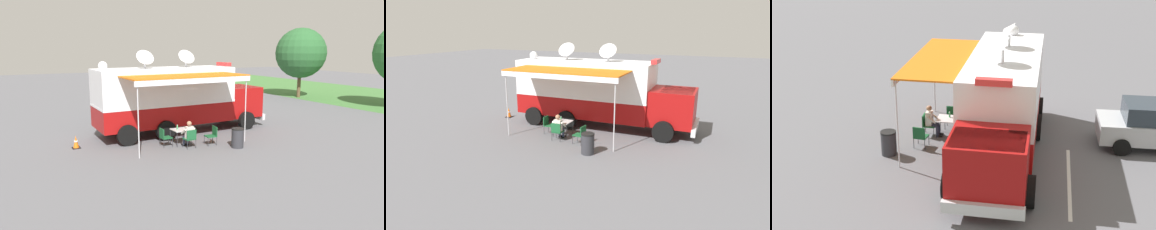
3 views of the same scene
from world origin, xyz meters
TOP-DOWN VIEW (x-y plane):
  - ground_plane at (0.00, 0.00)m, footprint 100.00×100.00m
  - lot_stripe at (-2.51, 2.65)m, footprint 0.21×4.80m
  - command_truck at (0.02, 0.75)m, footprint 5.00×9.54m
  - folding_table at (2.28, -0.20)m, footprint 0.82×0.82m
  - water_bottle at (2.21, -0.34)m, footprint 0.07×0.07m
  - folding_chair_at_table at (3.08, -0.10)m, footprint 0.49×0.49m
  - folding_chair_beside_table at (2.28, -1.05)m, footprint 0.49×0.49m
  - folding_chair_spare_by_truck at (3.01, 1.12)m, footprint 0.52×0.52m
  - seated_responder at (2.89, -0.10)m, footprint 0.67×0.56m
  - trash_bin at (3.99, 1.88)m, footprint 0.57×0.57m
  - traffic_cone at (0.63, -4.73)m, footprint 0.36×0.36m
  - car_behind_truck at (-5.57, -0.65)m, footprint 4.29×2.19m

SIDE VIEW (x-z plane):
  - ground_plane at x=0.00m, z-range 0.00..0.00m
  - lot_stripe at x=-2.51m, z-range 0.00..0.01m
  - traffic_cone at x=0.63m, z-range -0.01..0.57m
  - trash_bin at x=3.99m, z-range 0.00..0.91m
  - folding_chair_at_table at x=3.08m, z-range 0.08..0.95m
  - folding_chair_beside_table at x=2.28m, z-range 0.08..0.95m
  - folding_chair_spare_by_truck at x=3.01m, z-range 0.08..0.95m
  - seated_responder at x=2.89m, z-range 0.03..1.28m
  - folding_table at x=2.28m, z-range 0.31..1.04m
  - water_bottle at x=2.21m, z-range 0.72..0.95m
  - car_behind_truck at x=-5.57m, z-range 0.00..1.76m
  - command_truck at x=0.02m, z-range -0.32..4.21m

